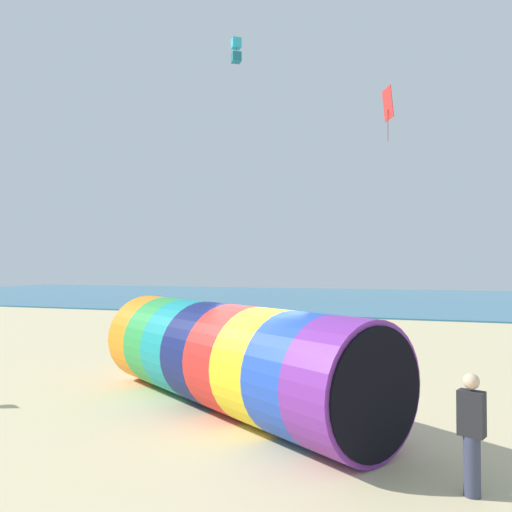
{
  "coord_description": "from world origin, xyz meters",
  "views": [
    {
      "loc": [
        3.42,
        -10.3,
        3.32
      ],
      "look_at": [
        -0.94,
        2.51,
        3.6
      ],
      "focal_mm": 35.0,
      "sensor_mm": 36.0,
      "label": 1
    }
  ],
  "objects_px": {
    "kite_handler": "(472,433)",
    "kite_red_diamond": "(388,104)",
    "kite_cyan_box": "(236,50)",
    "giant_inflatable_tube": "(229,357)"
  },
  "relations": [
    {
      "from": "kite_handler",
      "to": "kite_cyan_box",
      "type": "distance_m",
      "value": 25.18
    },
    {
      "from": "kite_cyan_box",
      "to": "giant_inflatable_tube",
      "type": "bearing_deg",
      "value": -69.5
    },
    {
      "from": "kite_red_diamond",
      "to": "kite_cyan_box",
      "type": "height_order",
      "value": "kite_cyan_box"
    },
    {
      "from": "giant_inflatable_tube",
      "to": "kite_red_diamond",
      "type": "distance_m",
      "value": 18.19
    },
    {
      "from": "giant_inflatable_tube",
      "to": "kite_cyan_box",
      "type": "height_order",
      "value": "kite_cyan_box"
    },
    {
      "from": "giant_inflatable_tube",
      "to": "kite_cyan_box",
      "type": "bearing_deg",
      "value": 110.5
    },
    {
      "from": "kite_handler",
      "to": "kite_red_diamond",
      "type": "xyz_separation_m",
      "value": [
        -2.35,
        17.73,
        10.54
      ]
    },
    {
      "from": "kite_handler",
      "to": "kite_cyan_box",
      "type": "xyz_separation_m",
      "value": [
        -10.51,
        17.76,
        14.43
      ]
    },
    {
      "from": "kite_handler",
      "to": "kite_red_diamond",
      "type": "bearing_deg",
      "value": 97.55
    },
    {
      "from": "kite_red_diamond",
      "to": "kite_cyan_box",
      "type": "xyz_separation_m",
      "value": [
        -8.16,
        0.03,
        3.89
      ]
    }
  ]
}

